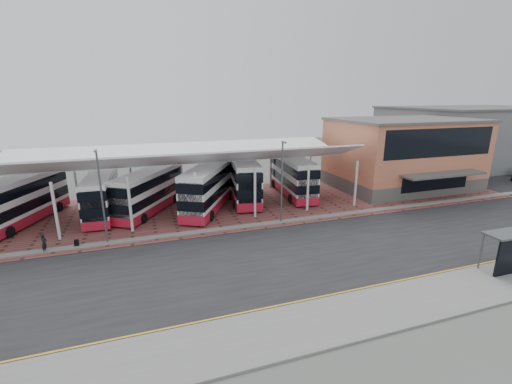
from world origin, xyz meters
The scene contains 20 objects.
ground centered at (0.00, 0.00, 0.00)m, with size 140.00×140.00×0.00m, color #4F524D.
road centered at (0.00, -1.00, 0.01)m, with size 120.00×14.00×0.02m, color black.
forecourt centered at (2.00, 13.00, 0.03)m, with size 72.00×16.00×0.06m, color brown.
sidewalk centered at (0.00, -9.00, 0.07)m, with size 120.00×4.00×0.14m, color slate.
north_kerb centered at (0.00, 6.20, 0.07)m, with size 120.00×0.80×0.14m, color slate.
yellow_line_near centered at (0.00, -7.00, 0.03)m, with size 120.00×0.12×0.01m, color gold.
yellow_line_far centered at (0.00, -6.70, 0.03)m, with size 120.00×0.12×0.01m, color gold.
canopy centered at (-6.00, 13.94, 5.80)m, with size 37.00×11.63×7.07m.
terminal centered at (23.00, 13.92, 4.66)m, with size 18.40×14.40×9.25m.
warehouse centered at (48.00, 24.00, 5.15)m, with size 30.50×20.50×10.25m.
lamp_west centered at (-14.00, 6.27, 4.36)m, with size 0.16×0.90×8.07m.
lamp_east centered at (2.00, 6.27, 4.36)m, with size 0.16×0.90×8.07m.
bus_0 centered at (-22.08, 14.15, 2.36)m, with size 6.59×11.37×4.62m.
bus_1 centered at (-14.90, 14.36, 2.22)m, with size 3.00×10.67×4.36m.
bus_2 centered at (-10.17, 13.83, 2.28)m, with size 7.85×10.50×4.46m.
bus_3 centered at (-3.89, 12.66, 2.47)m, with size 8.04×11.60×4.84m.
bus_4 centered at (0.68, 15.33, 2.55)m, with size 4.62×12.42×5.00m.
bus_5 centered at (7.13, 15.08, 2.44)m, with size 3.91×11.85×4.79m.
pedestrian centered at (-18.58, 6.00, 0.86)m, with size 0.58×0.38×1.59m, color black.
suitcase centered at (-16.35, 6.35, 0.36)m, with size 0.35×0.25×0.60m, color black.
Camera 1 is at (-10.68, -23.19, 12.12)m, focal length 24.00 mm.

